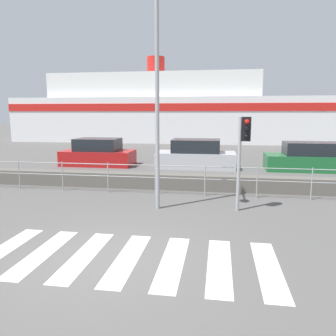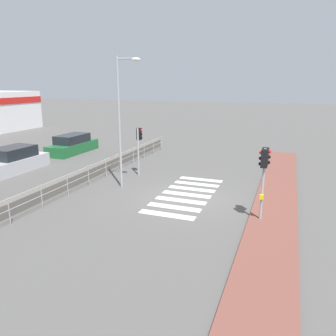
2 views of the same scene
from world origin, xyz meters
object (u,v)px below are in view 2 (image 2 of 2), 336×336
(traffic_light_near, at_px, (264,165))
(parked_car_silver, at_px, (14,161))
(traffic_light_far, at_px, (139,141))
(streetlamp, at_px, (123,109))
(parked_car_green, at_px, (73,145))

(traffic_light_near, distance_m, parked_car_silver, 15.12)
(traffic_light_far, height_order, parked_car_silver, traffic_light_far)
(traffic_light_near, bearing_deg, streetlamp, 73.68)
(traffic_light_far, xyz_separation_m, parked_car_silver, (-1.88, 7.53, -1.38))
(traffic_light_far, xyz_separation_m, streetlamp, (-2.47, -0.36, 1.98))
(traffic_light_near, bearing_deg, parked_car_silver, 79.97)
(traffic_light_far, xyz_separation_m, parked_car_green, (3.91, 7.53, -1.41))
(streetlamp, bearing_deg, parked_car_green, 51.07)
(streetlamp, xyz_separation_m, parked_car_silver, (0.60, 7.89, -3.36))
(traffic_light_near, distance_m, traffic_light_far, 8.55)
(streetlamp, height_order, parked_car_green, streetlamp)
(traffic_light_near, xyz_separation_m, parked_car_silver, (2.62, 14.80, -1.63))
(traffic_light_near, height_order, traffic_light_far, traffic_light_near)
(traffic_light_far, height_order, parked_car_green, traffic_light_far)
(parked_car_silver, bearing_deg, parked_car_green, -0.00)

